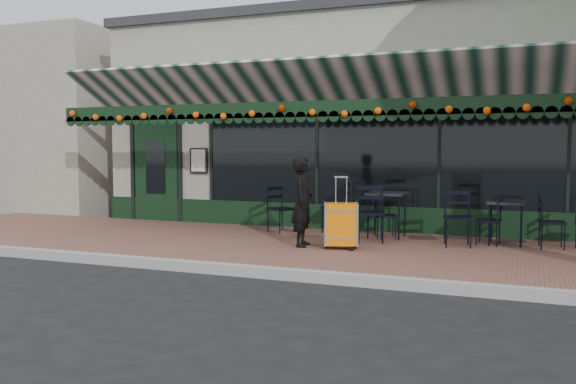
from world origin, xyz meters
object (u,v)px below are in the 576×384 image
at_px(cafe_table_b, 387,197).
at_px(cafe_table_a, 506,206).
at_px(suitcase, 341,225).
at_px(chair_a_front, 458,218).
at_px(chair_b_front, 371,214).
at_px(chair_b_left, 335,207).
at_px(chair_b_right, 385,216).
at_px(chair_solo, 281,209).
at_px(chair_a_left, 488,221).
at_px(woman, 303,202).
at_px(chair_a_right, 552,223).

bearing_deg(cafe_table_b, cafe_table_a, -2.42).
relative_size(suitcase, cafe_table_b, 1.41).
height_order(chair_a_front, chair_b_front, chair_b_front).
xyz_separation_m(chair_b_left, chair_b_right, (1.06, -0.35, -0.10)).
relative_size(cafe_table_a, chair_b_front, 0.74).
bearing_deg(chair_b_front, chair_a_front, -13.15).
relative_size(chair_a_front, chair_solo, 1.05).
xyz_separation_m(chair_a_left, chair_b_right, (-1.78, 0.17, -0.01)).
xyz_separation_m(chair_a_front, chair_b_left, (-2.38, 0.87, 0.02)).
distance_m(woman, chair_a_right, 4.05).
xyz_separation_m(cafe_table_b, chair_solo, (-2.05, -0.06, -0.30)).
bearing_deg(cafe_table_b, chair_a_left, -6.74).
distance_m(cafe_table_a, chair_a_right, 0.77).
bearing_deg(chair_a_left, chair_solo, -87.37).
distance_m(woman, chair_a_front, 2.58).
bearing_deg(cafe_table_b, chair_b_right, -106.09).
relative_size(chair_a_left, chair_a_right, 0.96).
bearing_deg(chair_b_front, woman, -153.05).
xyz_separation_m(cafe_table_b, chair_b_right, (-0.01, -0.04, -0.35)).
relative_size(chair_a_right, chair_b_right, 1.06).
distance_m(cafe_table_b, chair_b_left, 1.14).
height_order(chair_a_front, chair_b_left, chair_b_left).
relative_size(woman, chair_a_front, 1.59).
height_order(chair_b_front, chair_solo, chair_b_front).
distance_m(woman, suitcase, 0.76).
xyz_separation_m(chair_a_left, chair_a_right, (0.98, -0.01, 0.01)).
bearing_deg(cafe_table_a, chair_b_front, -166.07).
relative_size(woman, suitcase, 1.27).
relative_size(suitcase, chair_a_left, 1.46).
distance_m(cafe_table_a, chair_b_front, 2.26).
xyz_separation_m(cafe_table_a, chair_b_front, (-2.19, -0.54, -0.17)).
distance_m(suitcase, chair_b_right, 1.55).
bearing_deg(woman, chair_b_left, -8.90).
bearing_deg(chair_b_right, suitcase, 145.52).
distance_m(cafe_table_a, chair_b_right, 2.07).
xyz_separation_m(chair_a_right, chair_a_front, (-1.45, -0.35, 0.05)).
height_order(chair_a_right, chair_b_left, chair_b_left).
distance_m(chair_b_left, chair_solo, 1.05).
relative_size(chair_a_front, chair_b_left, 0.95).
distance_m(suitcase, chair_a_left, 2.55).
xyz_separation_m(chair_a_front, chair_solo, (-3.36, 0.50, -0.02)).
bearing_deg(chair_b_right, chair_a_left, -115.17).
bearing_deg(woman, chair_b_front, -55.99).
xyz_separation_m(cafe_table_b, chair_a_right, (2.76, -0.22, -0.33)).
bearing_deg(cafe_table_a, chair_solo, 179.69).
bearing_deg(chair_b_left, suitcase, 17.12).
xyz_separation_m(suitcase, chair_b_right, (0.39, 1.50, 0.00)).
relative_size(chair_a_left, chair_solo, 0.90).
bearing_deg(chair_a_right, cafe_table_a, 74.94).
distance_m(cafe_table_b, chair_solo, 2.07).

